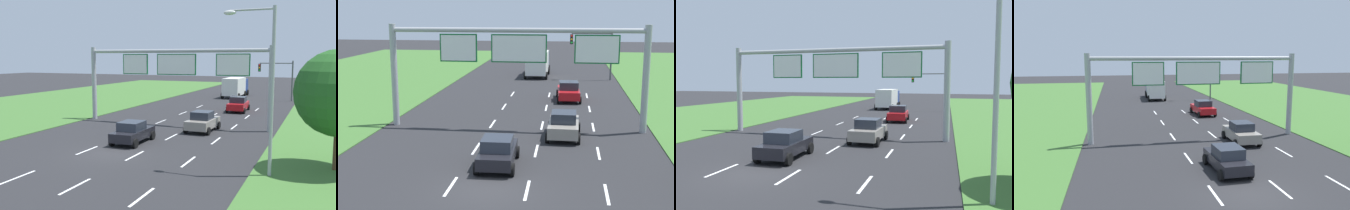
{
  "view_description": "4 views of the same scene",
  "coord_description": "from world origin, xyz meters",
  "views": [
    {
      "loc": [
        12.27,
        -19.94,
        5.99
      ],
      "look_at": [
        -1.42,
        12.93,
        1.49
      ],
      "focal_mm": 40.0,
      "sensor_mm": 36.0,
      "label": 1
    },
    {
      "loc": [
        3.4,
        -19.65,
        7.93
      ],
      "look_at": [
        -0.36,
        8.74,
        2.06
      ],
      "focal_mm": 50.0,
      "sensor_mm": 36.0,
      "label": 2
    },
    {
      "loc": [
        8.37,
        -12.87,
        4.25
      ],
      "look_at": [
        0.3,
        12.83,
        2.27
      ],
      "focal_mm": 35.0,
      "sensor_mm": 36.0,
      "label": 3
    },
    {
      "loc": [
        -6.48,
        -14.69,
        6.85
      ],
      "look_at": [
        -0.64,
        13.37,
        2.48
      ],
      "focal_mm": 35.0,
      "sensor_mm": 36.0,
      "label": 4
    }
  ],
  "objects": [
    {
      "name": "ground_plane",
      "position": [
        0.0,
        0.0,
        0.0
      ],
      "size": [
        200.0,
        200.0,
        0.0
      ],
      "primitive_type": "plane",
      "color": "#262628"
    },
    {
      "name": "lane_dashes_inner_left",
      "position": [
        -1.75,
        3.0,
        0.0
      ],
      "size": [
        0.14,
        44.4,
        0.01
      ],
      "color": "white",
      "rests_on": "ground_plane"
    },
    {
      "name": "lane_dashes_inner_right",
      "position": [
        1.75,
        3.0,
        0.0
      ],
      "size": [
        0.14,
        44.4,
        0.01
      ],
      "color": "white",
      "rests_on": "ground_plane"
    },
    {
      "name": "lane_dashes_slip",
      "position": [
        5.25,
        3.0,
        0.0
      ],
      "size": [
        0.14,
        44.4,
        0.01
      ],
      "color": "white",
      "rests_on": "ground_plane"
    },
    {
      "name": "car_near_red",
      "position": [
        3.53,
        21.58,
        0.82
      ],
      "size": [
        2.24,
        4.48,
        1.69
      ],
      "rotation": [
        0.0,
        0.0,
        0.04
      ],
      "color": "red",
      "rests_on": "ground_plane"
    },
    {
      "name": "car_lead_silver",
      "position": [
        3.25,
        9.11,
        0.81
      ],
      "size": [
        2.17,
        4.01,
        1.65
      ],
      "rotation": [
        0.0,
        0.0,
        -0.02
      ],
      "color": "gray",
      "rests_on": "ground_plane"
    },
    {
      "name": "car_mid_lane",
      "position": [
        -0.04,
        3.11,
        0.77
      ],
      "size": [
        2.06,
        4.01,
        1.55
      ],
      "rotation": [
        0.0,
        0.0,
        0.02
      ],
      "color": "black",
      "rests_on": "ground_plane"
    },
    {
      "name": "box_truck",
      "position": [
        -0.18,
        36.98,
        1.64
      ],
      "size": [
        2.78,
        7.86,
        2.98
      ],
      "rotation": [
        0.0,
        0.0,
        -0.02
      ],
      "color": "navy",
      "rests_on": "ground_plane"
    },
    {
      "name": "sign_gantry",
      "position": [
        0.22,
        10.94,
        4.94
      ],
      "size": [
        17.24,
        0.44,
        7.0
      ],
      "color": "#9EA0A5",
      "rests_on": "ground_plane"
    },
    {
      "name": "traffic_light_mast",
      "position": [
        6.33,
        34.4,
        3.87
      ],
      "size": [
        4.76,
        0.49,
        5.6
      ],
      "color": "#47494F",
      "rests_on": "ground_plane"
    }
  ]
}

